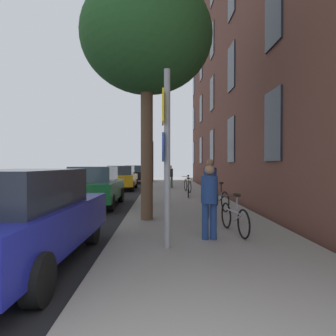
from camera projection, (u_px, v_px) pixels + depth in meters
The scene contains 19 objects.
ground_plane at pixel (117, 194), 16.39m from camera, with size 41.80×41.80×0.00m, color #332D28.
road_asphalt at pixel (80, 194), 16.33m from camera, with size 7.00×38.00×0.01m, color black.
sidewalk at pixel (178, 193), 16.49m from camera, with size 4.20×38.00×0.12m, color gray.
building_facade at pixel (225, 33), 15.95m from camera, with size 0.56×27.00×18.05m.
sign_post at pixel (166, 149), 5.46m from camera, with size 0.16×0.60×3.41m.
traffic_light at pixel (152, 154), 27.21m from camera, with size 0.43×0.24×3.79m.
tree_near at pixel (147, 39), 8.26m from camera, with size 3.77×3.77×6.86m.
bicycle_0 at pixel (234, 218), 6.63m from camera, with size 0.42×1.69×0.93m.
bicycle_1 at pixel (220, 199), 10.06m from camera, with size 0.44×1.70×0.98m.
bicycle_2 at pixel (214, 194), 12.20m from camera, with size 0.42×1.67×0.90m.
bicycle_3 at pixel (188, 189), 14.15m from camera, with size 0.42×1.69×0.96m.
bicycle_4 at pixel (188, 185), 16.53m from camera, with size 0.42×1.76×0.99m.
pedestrian_0 at pixel (209, 197), 6.07m from camera, with size 0.37×0.37×1.58m.
pedestrian_1 at pixel (210, 184), 8.68m from camera, with size 0.51×0.51×1.75m.
pedestrian_2 at pixel (170, 175), 19.58m from camera, with size 0.38×0.38×1.55m.
car_0 at pixel (24, 217), 4.71m from camera, with size 1.87×4.30×1.62m.
car_1 at pixel (96, 186), 11.64m from camera, with size 1.90×4.14×1.62m.
car_2 at pixel (122, 177), 19.39m from camera, with size 1.90×4.20×1.62m.
car_3 at pixel (134, 174), 26.61m from camera, with size 1.91×3.95×1.62m.
Camera 1 is at (0.06, -1.45, 1.71)m, focal length 30.65 mm.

